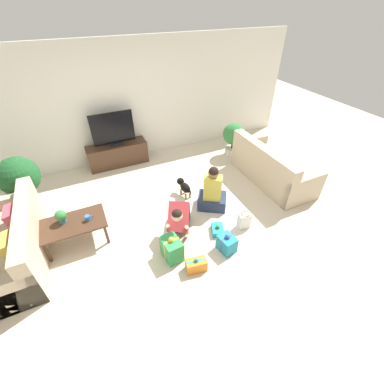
# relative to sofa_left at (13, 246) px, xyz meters

# --- Properties ---
(ground_plane) EXTENTS (16.00, 16.00, 0.00)m
(ground_plane) POSITION_rel_sofa_left_xyz_m (2.41, -0.23, -0.30)
(ground_plane) COLOR beige
(wall_back) EXTENTS (8.40, 0.06, 2.60)m
(wall_back) POSITION_rel_sofa_left_xyz_m (2.41, 2.40, 1.00)
(wall_back) COLOR white
(wall_back) RESTS_ON ground_plane
(sofa_left) EXTENTS (0.88, 1.91, 0.85)m
(sofa_left) POSITION_rel_sofa_left_xyz_m (0.00, 0.00, 0.00)
(sofa_left) COLOR #C6B293
(sofa_left) RESTS_ON ground_plane
(sofa_right) EXTENTS (0.88, 1.91, 0.85)m
(sofa_right) POSITION_rel_sofa_left_xyz_m (4.82, 0.08, 0.00)
(sofa_right) COLOR #C6B293
(sofa_right) RESTS_ON ground_plane
(coffee_table) EXTENTS (0.99, 0.58, 0.43)m
(coffee_table) POSITION_rel_sofa_left_xyz_m (0.86, -0.01, 0.08)
(coffee_table) COLOR #472D1E
(coffee_table) RESTS_ON ground_plane
(tv_console) EXTENTS (1.35, 0.41, 0.52)m
(tv_console) POSITION_rel_sofa_left_xyz_m (2.00, 2.13, -0.04)
(tv_console) COLOR #472D1E
(tv_console) RESTS_ON ground_plane
(tv) EXTENTS (0.92, 0.20, 0.74)m
(tv) POSITION_rel_sofa_left_xyz_m (2.00, 2.13, 0.55)
(tv) COLOR black
(tv) RESTS_ON tv_console
(potted_plant_corner_right) EXTENTS (0.51, 0.51, 0.82)m
(potted_plant_corner_right) POSITION_rel_sofa_left_xyz_m (4.67, 1.38, 0.19)
(potted_plant_corner_right) COLOR beige
(potted_plant_corner_right) RESTS_ON ground_plane
(potted_plant_corner_left) EXTENTS (0.70, 0.70, 1.04)m
(potted_plant_corner_left) POSITION_rel_sofa_left_xyz_m (0.15, 1.30, 0.37)
(potted_plant_corner_left) COLOR beige
(potted_plant_corner_left) RESTS_ON ground_plane
(person_kneeling) EXTENTS (0.63, 0.80, 0.75)m
(person_kneeling) POSITION_rel_sofa_left_xyz_m (2.45, -0.51, 0.02)
(person_kneeling) COLOR #23232D
(person_kneeling) RESTS_ON ground_plane
(person_sitting) EXTENTS (0.65, 0.62, 0.92)m
(person_sitting) POSITION_rel_sofa_left_xyz_m (3.25, -0.18, 0.03)
(person_sitting) COLOR #283351
(person_sitting) RESTS_ON ground_plane
(dog) EXTENTS (0.19, 0.49, 0.33)m
(dog) POSITION_rel_sofa_left_xyz_m (2.92, 0.39, -0.09)
(dog) COLOR black
(dog) RESTS_ON ground_plane
(gift_box_a) EXTENTS (0.27, 0.31, 0.34)m
(gift_box_a) POSITION_rel_sofa_left_xyz_m (2.97, -1.18, -0.16)
(gift_box_a) COLOR teal
(gift_box_a) RESTS_ON ground_plane
(gift_box_b) EXTENTS (0.28, 0.37, 0.43)m
(gift_box_b) POSITION_rel_sofa_left_xyz_m (2.13, -0.95, -0.12)
(gift_box_b) COLOR #2D934C
(gift_box_b) RESTS_ON ground_plane
(gift_box_c) EXTENTS (0.33, 0.21, 0.24)m
(gift_box_c) POSITION_rel_sofa_left_xyz_m (2.37, -1.32, -0.20)
(gift_box_c) COLOR orange
(gift_box_c) RESTS_ON ground_plane
(gift_box_d) EXTENTS (0.28, 0.33, 0.16)m
(gift_box_d) POSITION_rel_sofa_left_xyz_m (3.03, -0.80, -0.25)
(gift_box_d) COLOR teal
(gift_box_d) RESTS_ON ground_plane
(gift_bag_a) EXTENTS (0.23, 0.16, 0.31)m
(gift_bag_a) POSITION_rel_sofa_left_xyz_m (3.50, -0.88, -0.15)
(gift_bag_a) COLOR white
(gift_bag_a) RESTS_ON ground_plane
(mug) EXTENTS (0.12, 0.08, 0.09)m
(mug) POSITION_rel_sofa_left_xyz_m (1.09, -0.05, 0.17)
(mug) COLOR #386BAD
(mug) RESTS_ON coffee_table
(tabletop_plant) EXTENTS (0.17, 0.17, 0.22)m
(tabletop_plant) POSITION_rel_sofa_left_xyz_m (0.73, 0.07, 0.25)
(tabletop_plant) COLOR #336B84
(tabletop_plant) RESTS_ON coffee_table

